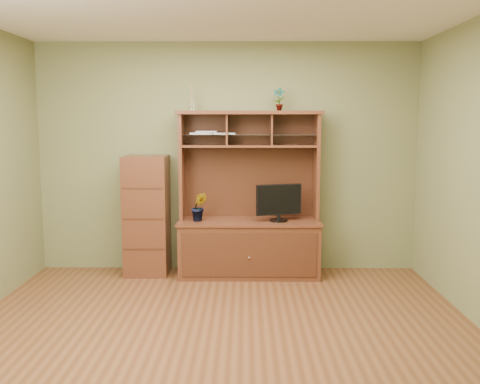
{
  "coord_description": "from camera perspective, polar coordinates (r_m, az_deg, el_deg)",
  "views": [
    {
      "loc": [
        0.21,
        -4.36,
        1.79
      ],
      "look_at": [
        0.16,
        1.2,
        1.05
      ],
      "focal_mm": 40.0,
      "sensor_mm": 36.0,
      "label": 1
    }
  ],
  "objects": [
    {
      "name": "top_plant",
      "position": [
        6.18,
        4.17,
        9.85
      ],
      "size": [
        0.16,
        0.13,
        0.26
      ],
      "primitive_type": "imported",
      "rotation": [
        0.0,
        0.0,
        -0.28
      ],
      "color": "#2A5F21",
      "rests_on": "media_hutch"
    },
    {
      "name": "orchid_plant",
      "position": [
        6.11,
        -4.39,
        -1.58
      ],
      "size": [
        0.18,
        0.15,
        0.33
      ],
      "primitive_type": "imported",
      "rotation": [
        0.0,
        0.0,
        0.02
      ],
      "color": "#285C1F",
      "rests_on": "media_hutch"
    },
    {
      "name": "side_cabinet",
      "position": [
        6.32,
        -9.91,
        -2.47
      ],
      "size": [
        0.5,
        0.45,
        1.39
      ],
      "color": "#431F13",
      "rests_on": "room"
    },
    {
      "name": "reed_diffuser",
      "position": [
        6.2,
        -5.2,
        9.73
      ],
      "size": [
        0.06,
        0.06,
        0.31
      ],
      "color": "silver",
      "rests_on": "media_hutch"
    },
    {
      "name": "media_hutch",
      "position": [
        6.22,
        0.97,
        -4.14
      ],
      "size": [
        1.66,
        0.61,
        1.9
      ],
      "color": "#431F13",
      "rests_on": "room"
    },
    {
      "name": "monitor",
      "position": [
        6.09,
        4.16,
        -1.06
      ],
      "size": [
        0.52,
        0.21,
        0.42
      ],
      "rotation": [
        0.0,
        0.0,
        0.31
      ],
      "color": "black",
      "rests_on": "media_hutch"
    },
    {
      "name": "room",
      "position": [
        4.39,
        -2.22,
        1.86
      ],
      "size": [
        4.54,
        4.04,
        2.74
      ],
      "color": "#593119",
      "rests_on": "ground"
    },
    {
      "name": "magazines",
      "position": [
        6.18,
        -3.19,
        6.31
      ],
      "size": [
        0.54,
        0.22,
        0.04
      ],
      "color": "silver",
      "rests_on": "media_hutch"
    }
  ]
}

